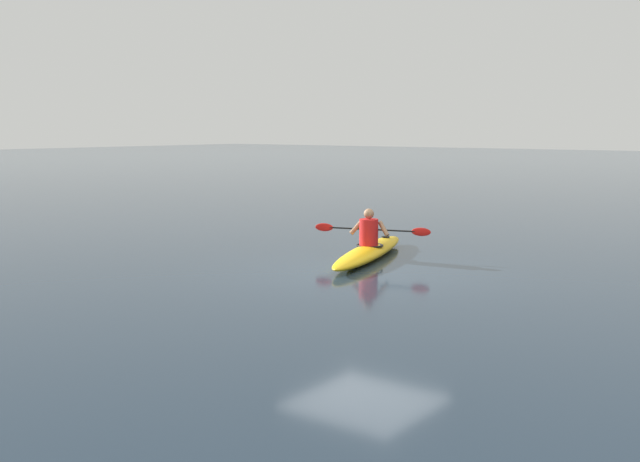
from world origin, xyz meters
name	(u,v)px	position (x,y,z in m)	size (l,w,h in m)	color
ground_plane	(367,273)	(0.00, 0.00, 0.00)	(160.00, 160.00, 0.00)	#1E2D3D
kayak	(369,252)	(0.82, -1.30, 0.15)	(1.85, 4.28, 0.29)	#EAB214
kayaker	(369,230)	(0.81, -1.29, 0.60)	(2.38, 0.77, 0.75)	red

